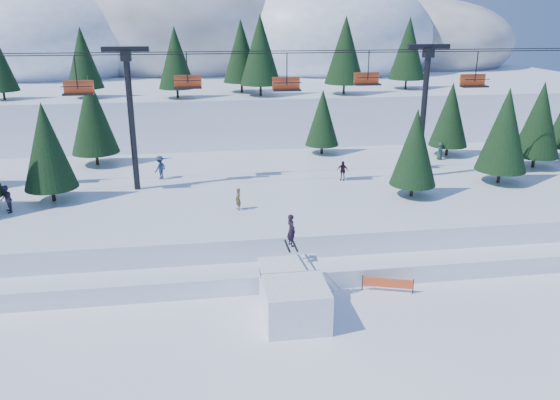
{
  "coord_description": "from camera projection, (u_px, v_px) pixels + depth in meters",
  "views": [
    {
      "loc": [
        -4.25,
        -21.97,
        14.79
      ],
      "look_at": [
        -0.04,
        6.0,
        5.2
      ],
      "focal_mm": 35.0,
      "sensor_mm": 36.0,
      "label": 1
    }
  ],
  "objects": [
    {
      "name": "jump_kicker",
      "position": [
        294.0,
        297.0,
        27.79
      ],
      "size": [
        3.14,
        4.37,
        5.13
      ],
      "color": "white",
      "rests_on": "ground"
    },
    {
      "name": "berm",
      "position": [
        276.0,
        262.0,
        33.24
      ],
      "size": [
        70.0,
        6.0,
        1.1
      ],
      "primitive_type": "cube",
      "color": "white",
      "rests_on": "ground"
    },
    {
      "name": "ground",
      "position": [
        300.0,
        343.0,
        25.93
      ],
      "size": [
        160.0,
        160.0,
        0.0
      ],
      "primitive_type": "plane",
      "color": "white",
      "rests_on": "ground"
    },
    {
      "name": "distant_skiers",
      "position": [
        201.0,
        175.0,
        41.23
      ],
      "size": [
        34.85,
        11.44,
        1.86
      ],
      "color": "brown",
      "rests_on": "mid_shelf"
    },
    {
      "name": "banner_far",
      "position": [
        480.0,
        263.0,
        33.06
      ],
      "size": [
        2.6,
        1.24,
        0.9
      ],
      "color": "black",
      "rests_on": "ground"
    },
    {
      "name": "banner_near",
      "position": [
        388.0,
        283.0,
        30.6
      ],
      "size": [
        2.73,
        0.91,
        0.9
      ],
      "color": "black",
      "rests_on": "ground"
    },
    {
      "name": "chairlift",
      "position": [
        270.0,
        94.0,
        39.98
      ],
      "size": [
        46.0,
        3.21,
        10.28
      ],
      "color": "black",
      "rests_on": "mid_shelf"
    },
    {
      "name": "mountain_ridge",
      "position": [
        190.0,
        48.0,
        90.83
      ],
      "size": [
        119.0,
        60.0,
        26.46
      ],
      "color": "white",
      "rests_on": "ground"
    },
    {
      "name": "mid_shelf",
      "position": [
        258.0,
        199.0,
        42.38
      ],
      "size": [
        70.0,
        22.0,
        2.5
      ],
      "primitive_type": "cube",
      "color": "white",
      "rests_on": "ground"
    },
    {
      "name": "conifer_stand",
      "position": [
        280.0,
        128.0,
        41.58
      ],
      "size": [
        62.27,
        17.13,
        8.35
      ],
      "color": "black",
      "rests_on": "mid_shelf"
    }
  ]
}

